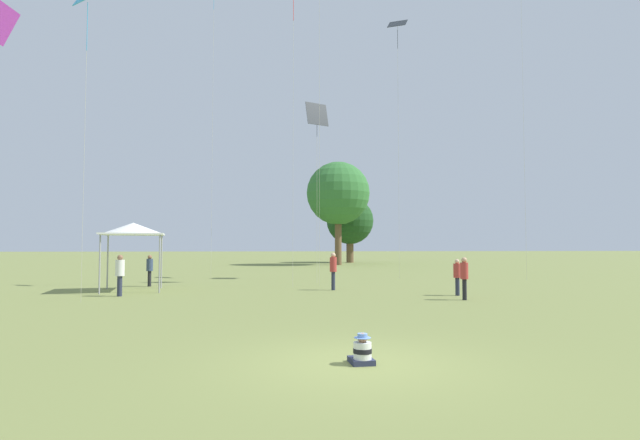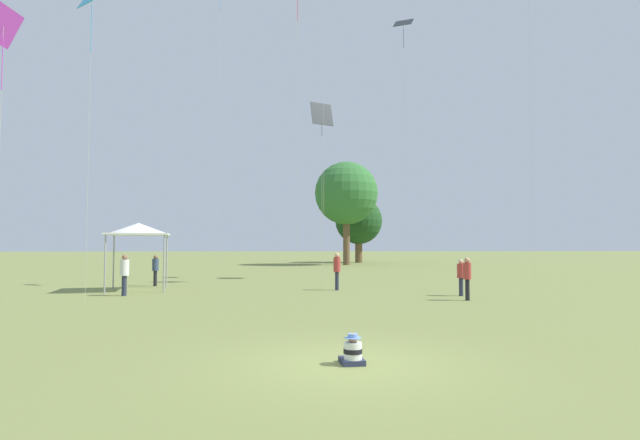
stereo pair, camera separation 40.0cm
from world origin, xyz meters
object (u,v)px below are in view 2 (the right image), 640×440
object	(u,v)px
person_standing_1	(155,267)
kite_5	(322,117)
person_standing_2	(124,271)
person_standing_0	(467,274)
distant_tree_0	(346,194)
kite_7	(403,31)
person_standing_3	(337,267)
kite_6	(92,3)
distant_tree_1	(359,221)
canopy_tent	(138,229)
person_standing_4	(461,274)
seated_toddler	(352,352)
kite_1	(298,4)

from	to	relation	value
person_standing_1	kite_5	size ratio (longest dim) A/B	0.16
person_standing_2	person_standing_0	bearing A→B (deg)	-144.75
distant_tree_0	kite_7	bearing A→B (deg)	-87.03
person_standing_3	kite_6	distance (m)	15.30
person_standing_2	distant_tree_1	bearing A→B (deg)	-66.17
person_standing_3	canopy_tent	world-z (taller)	canopy_tent
kite_6	person_standing_2	bearing A→B (deg)	153.99
person_standing_0	person_standing_2	world-z (taller)	person_standing_2
person_standing_0	person_standing_4	distance (m)	1.75
person_standing_2	kite_5	size ratio (longest dim) A/B	0.17
canopy_tent	kite_5	distance (m)	11.96
distant_tree_1	person_standing_1	bearing A→B (deg)	-115.47
person_standing_3	distant_tree_0	xyz separation A→B (m)	(4.08, 29.26, 6.59)
person_standing_2	person_standing_1	bearing A→B (deg)	-44.06
person_standing_4	person_standing_0	bearing A→B (deg)	-50.94
canopy_tent	kite_7	size ratio (longest dim) A/B	0.19
seated_toddler	kite_1	bearing A→B (deg)	87.01
kite_5	distant_tree_0	bearing A→B (deg)	99.29
seated_toddler	kite_6	xyz separation A→B (m)	(-8.91, 10.68, 11.52)
seated_toddler	distant_tree_0	xyz separation A→B (m)	(5.33, 44.06, 7.46)
kite_6	distant_tree_0	xyz separation A→B (m)	(14.25, 33.39, -4.06)
canopy_tent	kite_5	bearing A→B (deg)	23.44
canopy_tent	seated_toddler	bearing A→B (deg)	-61.52
person_standing_4	person_standing_2	bearing A→B (deg)	-133.26
person_standing_4	kite_6	size ratio (longest dim) A/B	0.12
person_standing_1	distant_tree_0	bearing A→B (deg)	81.22
kite_1	distant_tree_0	world-z (taller)	kite_1
kite_6	distant_tree_0	size ratio (longest dim) A/B	1.13
distant_tree_1	seated_toddler	bearing A→B (deg)	-98.57
seated_toddler	canopy_tent	xyz separation A→B (m)	(-8.26, 15.23, 2.69)
person_standing_3	kite_5	size ratio (longest dim) A/B	0.17
person_standing_1	kite_7	distance (m)	21.55
seated_toddler	person_standing_3	world-z (taller)	person_standing_3
person_standing_2	kite_1	bearing A→B (deg)	-106.27
kite_1	kite_6	size ratio (longest dim) A/B	1.27
person_standing_2	distant_tree_0	xyz separation A→B (m)	(13.46, 31.24, 6.64)
person_standing_3	person_standing_4	size ratio (longest dim) A/B	1.15
person_standing_0	kite_1	size ratio (longest dim) A/B	0.11
seated_toddler	kite_5	bearing A→B (deg)	82.35
person_standing_3	kite_1	distance (m)	14.12
person_standing_0	kite_1	world-z (taller)	kite_1
person_standing_0	person_standing_3	xyz separation A→B (m)	(-4.67, 4.74, 0.07)
person_standing_2	kite_1	distance (m)	16.27
person_standing_3	kite_1	world-z (taller)	kite_1
kite_5	distant_tree_0	distance (m)	25.35
person_standing_0	kite_1	distance (m)	16.76
kite_6	person_standing_3	bearing A→B (deg)	106.18
seated_toddler	kite_5	size ratio (longest dim) A/B	0.06
person_standing_0	person_standing_3	size ratio (longest dim) A/B	0.94
kite_5	kite_6	distance (m)	13.13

